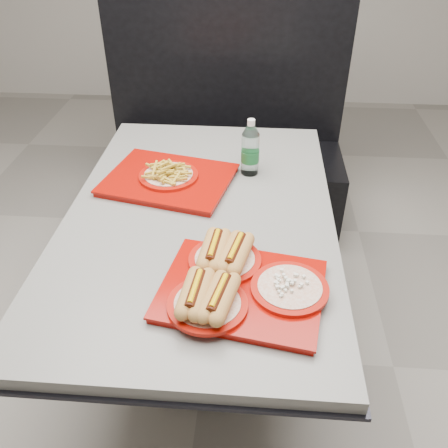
# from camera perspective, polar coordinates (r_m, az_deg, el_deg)

# --- Properties ---
(ground) EXTENTS (6.00, 6.00, 0.00)m
(ground) POSITION_cam_1_polar(r_m,az_deg,el_deg) (2.13, -2.29, -15.47)
(ground) COLOR gray
(ground) RESTS_ON ground
(diner_table) EXTENTS (0.92, 1.42, 0.75)m
(diner_table) POSITION_cam_1_polar(r_m,az_deg,el_deg) (1.71, -2.75, -3.12)
(diner_table) COLOR black
(diner_table) RESTS_ON ground
(booth_bench) EXTENTS (1.30, 0.57, 1.35)m
(booth_bench) POSITION_cam_1_polar(r_m,az_deg,el_deg) (2.73, 0.05, 8.36)
(booth_bench) COLOR black
(booth_bench) RESTS_ON ground
(tray_near) EXTENTS (0.48, 0.41, 0.09)m
(tray_near) POSITION_cam_1_polar(r_m,az_deg,el_deg) (1.29, 1.38, -7.06)
(tray_near) COLOR #940A04
(tray_near) RESTS_ON diner_table
(tray_far) EXTENTS (0.52, 0.44, 0.09)m
(tray_far) POSITION_cam_1_polar(r_m,az_deg,el_deg) (1.77, -6.67, 5.64)
(tray_far) COLOR #940A04
(tray_far) RESTS_ON diner_table
(water_bottle) EXTENTS (0.07, 0.07, 0.22)m
(water_bottle) POSITION_cam_1_polar(r_m,az_deg,el_deg) (1.80, 3.17, 8.82)
(water_bottle) COLOR silver
(water_bottle) RESTS_ON diner_table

